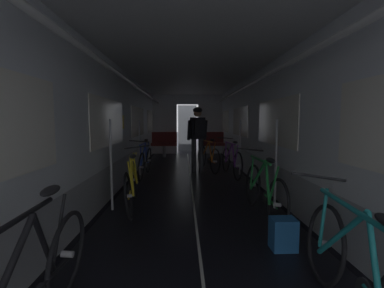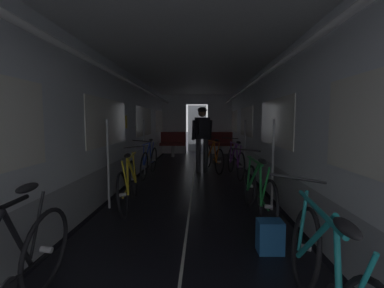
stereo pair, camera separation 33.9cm
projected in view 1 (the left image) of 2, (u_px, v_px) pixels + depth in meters
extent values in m
cube|color=black|center=(121.00, 190.00, 5.19)|extent=(0.08, 11.50, 0.01)
cube|color=black|center=(262.00, 189.00, 5.28)|extent=(0.08, 11.50, 0.01)
cube|color=beige|center=(192.00, 189.00, 5.24)|extent=(0.03, 11.27, 0.00)
cube|color=#9EA0A5|center=(116.00, 175.00, 5.16)|extent=(0.12, 11.50, 0.60)
cube|color=silver|center=(114.00, 113.00, 5.05)|extent=(0.12, 11.50, 1.85)
cube|color=white|center=(109.00, 122.00, 4.50)|extent=(0.02, 1.90, 0.80)
cube|color=white|center=(138.00, 122.00, 7.36)|extent=(0.02, 1.90, 0.80)
cube|color=white|center=(151.00, 121.00, 10.22)|extent=(0.02, 1.90, 0.80)
cube|color=yellow|center=(123.00, 122.00, 5.52)|extent=(0.01, 0.20, 0.28)
cylinder|color=white|center=(131.00, 83.00, 5.01)|extent=(0.07, 11.04, 0.07)
cylinder|color=#B7BABF|center=(111.00, 165.00, 3.99)|extent=(0.04, 0.04, 1.40)
cylinder|color=#B7BABF|center=(140.00, 148.00, 6.58)|extent=(0.04, 0.04, 1.40)
cube|color=#9EA0A5|center=(267.00, 174.00, 5.26)|extent=(0.12, 11.50, 0.60)
cube|color=silver|center=(268.00, 113.00, 5.15)|extent=(0.12, 11.50, 1.85)
cube|color=white|center=(275.00, 122.00, 4.59)|extent=(0.02, 1.90, 0.80)
cube|color=white|center=(240.00, 122.00, 7.45)|extent=(0.02, 1.90, 0.80)
cube|color=white|center=(224.00, 121.00, 10.32)|extent=(0.02, 1.90, 0.80)
cube|color=yellow|center=(275.00, 122.00, 4.60)|extent=(0.01, 0.20, 0.28)
cylinder|color=white|center=(252.00, 83.00, 5.09)|extent=(0.07, 11.04, 0.07)
cylinder|color=#B7BABF|center=(276.00, 164.00, 4.07)|extent=(0.04, 0.04, 1.40)
cylinder|color=#B7BABF|center=(240.00, 147.00, 6.66)|extent=(0.04, 0.04, 1.40)
cube|color=silver|center=(165.00, 124.00, 10.88)|extent=(1.00, 0.12, 2.45)
cube|color=silver|center=(210.00, 124.00, 10.94)|extent=(1.00, 0.12, 2.45)
cube|color=silver|center=(187.00, 99.00, 10.82)|extent=(0.90, 0.12, 0.40)
cube|color=#4C4F54|center=(187.00, 129.00, 11.63)|extent=(0.81, 0.04, 2.05)
cube|color=silver|center=(192.00, 61.00, 5.01)|extent=(3.14, 11.62, 0.12)
cylinder|color=gray|center=(164.00, 151.00, 9.92)|extent=(0.12, 0.12, 0.44)
cube|color=maroon|center=(164.00, 144.00, 9.89)|extent=(0.96, 0.44, 0.10)
cube|color=maroon|center=(164.00, 137.00, 10.06)|extent=(0.96, 0.08, 0.40)
torus|color=gray|center=(153.00, 132.00, 10.06)|extent=(0.14, 0.14, 0.02)
cylinder|color=gray|center=(212.00, 151.00, 9.98)|extent=(0.12, 0.12, 0.44)
cube|color=maroon|center=(212.00, 144.00, 9.95)|extent=(0.96, 0.44, 0.10)
cube|color=maroon|center=(211.00, 137.00, 10.12)|extent=(0.96, 0.08, 0.40)
torus|color=gray|center=(200.00, 132.00, 10.12)|extent=(0.14, 0.14, 0.02)
torus|color=black|center=(67.00, 254.00, 2.05)|extent=(0.11, 0.67, 0.67)
cylinder|color=#B2B2B7|center=(67.00, 254.00, 2.05)|extent=(0.10, 0.05, 0.06)
cylinder|color=black|center=(4.00, 283.00, 1.33)|extent=(0.08, 0.54, 0.56)
cylinder|color=black|center=(44.00, 245.00, 1.74)|extent=(0.09, 0.34, 0.55)
cylinder|color=black|center=(15.00, 221.00, 1.46)|extent=(0.06, 0.82, 0.04)
cylinder|color=black|center=(59.00, 228.00, 1.96)|extent=(0.06, 0.16, 0.49)
cylinder|color=black|center=(54.00, 274.00, 1.83)|extent=(0.04, 0.45, 0.07)
ellipsoid|color=black|center=(51.00, 191.00, 1.88)|extent=(0.10, 0.24, 0.07)
torus|color=black|center=(277.00, 205.00, 3.25)|extent=(0.13, 0.67, 0.67)
cylinder|color=#B2B2B7|center=(277.00, 205.00, 3.25)|extent=(0.10, 0.05, 0.06)
torus|color=black|center=(253.00, 185.00, 4.27)|extent=(0.13, 0.67, 0.67)
cylinder|color=#B2B2B7|center=(253.00, 185.00, 4.27)|extent=(0.10, 0.05, 0.06)
cylinder|color=#1E8438|center=(258.00, 176.00, 3.93)|extent=(0.11, 0.54, 0.56)
cylinder|color=#1E8438|center=(268.00, 182.00, 3.52)|extent=(0.08, 0.34, 0.55)
cylinder|color=#1E8438|center=(260.00, 160.00, 3.75)|extent=(0.07, 0.82, 0.04)
cylinder|color=#1E8438|center=(274.00, 185.00, 3.30)|extent=(0.08, 0.16, 0.49)
cylinder|color=#1E8438|center=(271.00, 201.00, 3.48)|extent=(0.04, 0.45, 0.07)
cylinder|color=#1E8438|center=(252.00, 171.00, 4.21)|extent=(0.07, 0.09, 0.49)
cylinder|color=black|center=(265.00, 198.00, 3.70)|extent=(0.04, 0.17, 0.17)
ellipsoid|color=black|center=(271.00, 160.00, 3.32)|extent=(0.10, 0.24, 0.07)
cylinder|color=black|center=(250.00, 150.00, 4.20)|extent=(0.44, 0.04, 0.07)
torus|color=black|center=(149.00, 160.00, 6.90)|extent=(0.11, 0.67, 0.67)
cylinder|color=#B2B2B7|center=(149.00, 160.00, 6.90)|extent=(0.10, 0.05, 0.06)
torus|color=black|center=(141.00, 167.00, 5.89)|extent=(0.11, 0.67, 0.67)
cylinder|color=#B2B2B7|center=(141.00, 167.00, 5.89)|extent=(0.10, 0.05, 0.06)
cylinder|color=#2342B7|center=(143.00, 156.00, 6.18)|extent=(0.10, 0.54, 0.56)
cylinder|color=#2342B7|center=(146.00, 153.00, 6.59)|extent=(0.07, 0.34, 0.55)
cylinder|color=#2342B7|center=(143.00, 144.00, 6.31)|extent=(0.06, 0.82, 0.04)
cylinder|color=#2342B7|center=(147.00, 151.00, 6.81)|extent=(0.06, 0.16, 0.49)
cylinder|color=#2342B7|center=(147.00, 162.00, 6.68)|extent=(0.04, 0.45, 0.07)
cylinder|color=#2342B7|center=(141.00, 156.00, 5.90)|extent=(0.06, 0.09, 0.49)
cylinder|color=black|center=(146.00, 165.00, 6.46)|extent=(0.03, 0.17, 0.17)
ellipsoid|color=black|center=(146.00, 140.00, 6.74)|extent=(0.10, 0.24, 0.07)
cylinder|color=black|center=(139.00, 141.00, 5.85)|extent=(0.44, 0.04, 0.06)
torus|color=black|center=(324.00, 243.00, 2.23)|extent=(0.20, 0.68, 0.67)
cylinder|color=#B2B2B7|center=(324.00, 243.00, 2.23)|extent=(0.10, 0.06, 0.06)
cylinder|color=teal|center=(340.00, 235.00, 1.90)|extent=(0.06, 0.55, 0.56)
cylinder|color=teal|center=(375.00, 266.00, 1.50)|extent=(0.14, 0.34, 0.55)
cylinder|color=teal|center=(348.00, 206.00, 1.73)|extent=(0.13, 0.82, 0.04)
cylinder|color=teal|center=(323.00, 217.00, 2.18)|extent=(0.10, 0.08, 0.49)
cylinder|color=black|center=(318.00, 177.00, 2.18)|extent=(0.44, 0.07, 0.08)
torus|color=black|center=(129.00, 196.00, 3.63)|extent=(0.18, 0.68, 0.67)
cylinder|color=#B2B2B7|center=(129.00, 196.00, 3.63)|extent=(0.10, 0.06, 0.06)
torus|color=black|center=(134.00, 180.00, 4.64)|extent=(0.18, 0.68, 0.67)
cylinder|color=#B2B2B7|center=(134.00, 180.00, 4.64)|extent=(0.10, 0.06, 0.06)
cylinder|color=yellow|center=(134.00, 171.00, 4.31)|extent=(0.05, 0.55, 0.56)
cylinder|color=yellow|center=(132.00, 176.00, 3.91)|extent=(0.13, 0.34, 0.55)
cylinder|color=yellow|center=(135.00, 156.00, 4.14)|extent=(0.13, 0.82, 0.04)
cylinder|color=yellow|center=(131.00, 178.00, 3.69)|extent=(0.06, 0.17, 0.49)
cylinder|color=yellow|center=(130.00, 193.00, 3.86)|extent=(0.08, 0.45, 0.07)
cylinder|color=yellow|center=(135.00, 167.00, 4.59)|extent=(0.09, 0.08, 0.49)
cylinder|color=black|center=(131.00, 191.00, 4.08)|extent=(0.05, 0.17, 0.17)
ellipsoid|color=black|center=(133.00, 156.00, 3.71)|extent=(0.12, 0.25, 0.07)
cylinder|color=black|center=(137.00, 147.00, 4.59)|extent=(0.44, 0.07, 0.07)
torus|color=black|center=(238.00, 166.00, 6.00)|extent=(0.14, 0.67, 0.67)
cylinder|color=#B2B2B7|center=(238.00, 166.00, 6.00)|extent=(0.10, 0.06, 0.05)
torus|color=black|center=(226.00, 160.00, 7.01)|extent=(0.14, 0.67, 0.67)
cylinder|color=#B2B2B7|center=(226.00, 160.00, 7.01)|extent=(0.10, 0.06, 0.05)
cylinder|color=purple|center=(229.00, 153.00, 6.68)|extent=(0.12, 0.54, 0.56)
cylinder|color=purple|center=(234.00, 155.00, 6.27)|extent=(0.04, 0.35, 0.55)
cylinder|color=purple|center=(230.00, 143.00, 6.50)|extent=(0.12, 0.82, 0.04)
cylinder|color=purple|center=(236.00, 155.00, 6.05)|extent=(0.07, 0.16, 0.49)
cylinder|color=purple|center=(235.00, 166.00, 6.23)|extent=(0.07, 0.45, 0.07)
cylinder|color=purple|center=(226.00, 151.00, 6.96)|extent=(0.05, 0.09, 0.49)
cylinder|color=black|center=(232.00, 165.00, 6.45)|extent=(0.04, 0.17, 0.17)
ellipsoid|color=black|center=(235.00, 142.00, 6.07)|extent=(0.12, 0.25, 0.06)
cylinder|color=black|center=(225.00, 138.00, 6.94)|extent=(0.44, 0.07, 0.05)
cylinder|color=#2D2D33|center=(194.00, 156.00, 6.90)|extent=(0.13, 0.13, 0.90)
cylinder|color=#2D2D33|center=(201.00, 156.00, 6.95)|extent=(0.13, 0.13, 0.90)
cube|color=black|center=(198.00, 128.00, 6.86)|extent=(0.40, 0.29, 0.56)
cylinder|color=black|center=(189.00, 130.00, 6.83)|extent=(0.13, 0.21, 0.53)
cylinder|color=black|center=(205.00, 130.00, 6.94)|extent=(0.13, 0.21, 0.53)
sphere|color=#9E7051|center=(198.00, 113.00, 6.83)|extent=(0.21, 0.21, 0.21)
ellipsoid|color=black|center=(198.00, 110.00, 6.82)|extent=(0.30, 0.33, 0.16)
cube|color=black|center=(199.00, 127.00, 6.70)|extent=(0.31, 0.22, 0.40)
torus|color=black|center=(215.00, 161.00, 6.71)|extent=(0.25, 0.67, 0.67)
cylinder|color=#B2B2B7|center=(215.00, 161.00, 6.71)|extent=(0.10, 0.07, 0.05)
torus|color=black|center=(202.00, 156.00, 7.68)|extent=(0.25, 0.67, 0.67)
cylinder|color=#B2B2B7|center=(202.00, 156.00, 7.68)|extent=(0.10, 0.07, 0.05)
cylinder|color=orange|center=(205.00, 150.00, 7.36)|extent=(0.21, 0.52, 0.56)
cylinder|color=orange|center=(210.00, 152.00, 6.97)|extent=(0.10, 0.35, 0.55)
cylinder|color=orange|center=(207.00, 141.00, 7.18)|extent=(0.25, 0.80, 0.04)
cylinder|color=orange|center=(214.00, 152.00, 6.75)|extent=(0.09, 0.16, 0.49)
cylinder|color=orange|center=(212.00, 161.00, 6.92)|extent=(0.14, 0.44, 0.07)
cylinder|color=orange|center=(202.00, 148.00, 7.62)|extent=(0.04, 0.10, 0.49)
cylinder|color=black|center=(209.00, 161.00, 7.14)|extent=(0.07, 0.17, 0.17)
ellipsoid|color=black|center=(212.00, 140.00, 6.76)|extent=(0.15, 0.26, 0.06)
cylinder|color=black|center=(201.00, 136.00, 7.61)|extent=(0.43, 0.14, 0.05)
cube|color=#1E5693|center=(283.00, 234.00, 2.80)|extent=(0.26, 0.21, 0.34)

